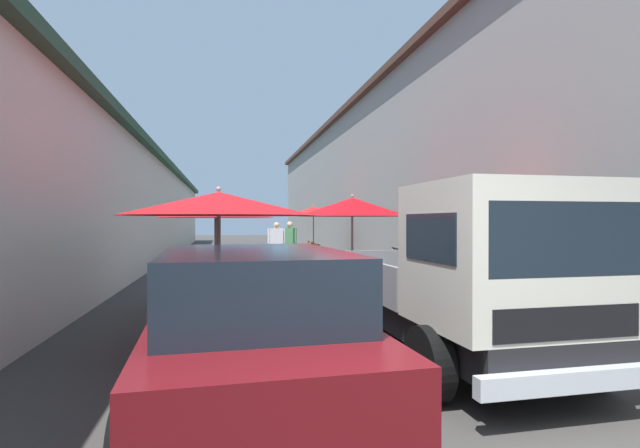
{
  "coord_description": "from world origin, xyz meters",
  "views": [
    {
      "loc": [
        -1.71,
        1.45,
        1.71
      ],
      "look_at": [
        7.15,
        -0.3,
        1.65
      ],
      "focal_mm": 26.99,
      "sensor_mm": 36.0,
      "label": 1
    }
  ],
  "objects_px": {
    "fruit_stall_near_right": "(352,214)",
    "vendor_by_crates": "(277,241)",
    "vendor_in_shade": "(290,240)",
    "fruit_stall_far_left": "(456,228)",
    "parked_scooter": "(399,282)",
    "hatchback_car": "(251,328)",
    "fruit_stall_mid_lane": "(217,225)",
    "delivery_truck": "(474,280)",
    "fruit_stall_far_right": "(216,228)",
    "fruit_stall_near_left": "(313,217)"
  },
  "relations": [
    {
      "from": "fruit_stall_near_left",
      "to": "hatchback_car",
      "type": "distance_m",
      "value": 15.98
    },
    {
      "from": "fruit_stall_mid_lane",
      "to": "hatchback_car",
      "type": "height_order",
      "value": "fruit_stall_mid_lane"
    },
    {
      "from": "fruit_stall_near_right",
      "to": "fruit_stall_far_left",
      "type": "distance_m",
      "value": 3.71
    },
    {
      "from": "fruit_stall_mid_lane",
      "to": "hatchback_car",
      "type": "xyz_separation_m",
      "value": [
        -2.36,
        -0.35,
        -0.92
      ]
    },
    {
      "from": "fruit_stall_near_left",
      "to": "fruit_stall_mid_lane",
      "type": "bearing_deg",
      "value": 164.14
    },
    {
      "from": "parked_scooter",
      "to": "fruit_stall_far_left",
      "type": "bearing_deg",
      "value": -157.29
    },
    {
      "from": "fruit_stall_near_right",
      "to": "hatchback_car",
      "type": "bearing_deg",
      "value": 158.37
    },
    {
      "from": "hatchback_car",
      "to": "delivery_truck",
      "type": "xyz_separation_m",
      "value": [
        0.59,
        -2.51,
        0.3
      ]
    },
    {
      "from": "vendor_by_crates",
      "to": "fruit_stall_far_right",
      "type": "bearing_deg",
      "value": 166.43
    },
    {
      "from": "delivery_truck",
      "to": "vendor_in_shade",
      "type": "xyz_separation_m",
      "value": [
        13.15,
        0.35,
        -0.06
      ]
    },
    {
      "from": "fruit_stall_near_left",
      "to": "fruit_stall_far_left",
      "type": "distance_m",
      "value": 11.93
    },
    {
      "from": "vendor_by_crates",
      "to": "parked_scooter",
      "type": "xyz_separation_m",
      "value": [
        -8.42,
        -1.65,
        -0.52
      ]
    },
    {
      "from": "fruit_stall_near_right",
      "to": "parked_scooter",
      "type": "xyz_separation_m",
      "value": [
        -2.22,
        -0.41,
        -1.43
      ]
    },
    {
      "from": "fruit_stall_far_right",
      "to": "fruit_stall_near_right",
      "type": "bearing_deg",
      "value": -55.46
    },
    {
      "from": "fruit_stall_far_left",
      "to": "parked_scooter",
      "type": "bearing_deg",
      "value": 22.71
    },
    {
      "from": "fruit_stall_near_right",
      "to": "vendor_by_crates",
      "type": "distance_m",
      "value": 6.39
    },
    {
      "from": "fruit_stall_near_right",
      "to": "delivery_truck",
      "type": "distance_m",
      "value": 6.7
    },
    {
      "from": "fruit_stall_near_left",
      "to": "fruit_stall_far_right",
      "type": "bearing_deg",
      "value": 160.19
    },
    {
      "from": "fruit_stall_far_right",
      "to": "parked_scooter",
      "type": "height_order",
      "value": "fruit_stall_far_right"
    },
    {
      "from": "fruit_stall_near_right",
      "to": "vendor_by_crates",
      "type": "bearing_deg",
      "value": 11.28
    },
    {
      "from": "fruit_stall_far_right",
      "to": "fruit_stall_near_left",
      "type": "distance_m",
      "value": 11.28
    },
    {
      "from": "fruit_stall_mid_lane",
      "to": "delivery_truck",
      "type": "distance_m",
      "value": 3.42
    },
    {
      "from": "fruit_stall_far_right",
      "to": "fruit_stall_near_right",
      "type": "xyz_separation_m",
      "value": [
        2.26,
        -3.28,
        0.31
      ]
    },
    {
      "from": "fruit_stall_far_left",
      "to": "parked_scooter",
      "type": "relative_size",
      "value": 1.29
    },
    {
      "from": "fruit_stall_mid_lane",
      "to": "delivery_truck",
      "type": "xyz_separation_m",
      "value": [
        -1.78,
        -2.86,
        -0.62
      ]
    },
    {
      "from": "fruit_stall_mid_lane",
      "to": "fruit_stall_far_left",
      "type": "height_order",
      "value": "fruit_stall_far_left"
    },
    {
      "from": "vendor_in_shade",
      "to": "parked_scooter",
      "type": "height_order",
      "value": "vendor_in_shade"
    },
    {
      "from": "fruit_stall_mid_lane",
      "to": "fruit_stall_near_left",
      "type": "xyz_separation_m",
      "value": [
        13.21,
        -3.75,
        0.21
      ]
    },
    {
      "from": "fruit_stall_far_right",
      "to": "hatchback_car",
      "type": "xyz_separation_m",
      "value": [
        -4.97,
        -0.41,
        -0.84
      ]
    },
    {
      "from": "fruit_stall_near_right",
      "to": "fruit_stall_far_left",
      "type": "bearing_deg",
      "value": -164.66
    },
    {
      "from": "hatchback_car",
      "to": "fruit_stall_far_right",
      "type": "bearing_deg",
      "value": 4.76
    },
    {
      "from": "hatchback_car",
      "to": "delivery_truck",
      "type": "distance_m",
      "value": 2.6
    },
    {
      "from": "hatchback_car",
      "to": "vendor_by_crates",
      "type": "bearing_deg",
      "value": -6.91
    },
    {
      "from": "fruit_stall_mid_lane",
      "to": "fruit_stall_far_left",
      "type": "distance_m",
      "value": 4.39
    },
    {
      "from": "fruit_stall_near_right",
      "to": "hatchback_car",
      "type": "relative_size",
      "value": 0.71
    },
    {
      "from": "vendor_in_shade",
      "to": "fruit_stall_far_right",
      "type": "bearing_deg",
      "value": 163.63
    },
    {
      "from": "fruit_stall_near_right",
      "to": "fruit_stall_far_left",
      "type": "height_order",
      "value": "fruit_stall_near_right"
    },
    {
      "from": "fruit_stall_near_right",
      "to": "hatchback_car",
      "type": "height_order",
      "value": "fruit_stall_near_right"
    },
    {
      "from": "fruit_stall_far_left",
      "to": "hatchback_car",
      "type": "relative_size",
      "value": 0.55
    },
    {
      "from": "fruit_stall_far_right",
      "to": "parked_scooter",
      "type": "bearing_deg",
      "value": -89.41
    },
    {
      "from": "fruit_stall_far_left",
      "to": "delivery_truck",
      "type": "bearing_deg",
      "value": 156.57
    },
    {
      "from": "delivery_truck",
      "to": "hatchback_car",
      "type": "bearing_deg",
      "value": 103.17
    },
    {
      "from": "fruit_stall_near_right",
      "to": "vendor_by_crates",
      "type": "xyz_separation_m",
      "value": [
        6.2,
        1.24,
        -0.91
      ]
    },
    {
      "from": "parked_scooter",
      "to": "fruit_stall_near_left",
      "type": "bearing_deg",
      "value": -0.69
    },
    {
      "from": "fruit_stall_mid_lane",
      "to": "vendor_by_crates",
      "type": "height_order",
      "value": "fruit_stall_mid_lane"
    },
    {
      "from": "hatchback_car",
      "to": "vendor_by_crates",
      "type": "xyz_separation_m",
      "value": [
        13.42,
        -1.63,
        0.23
      ]
    },
    {
      "from": "vendor_by_crates",
      "to": "vendor_in_shade",
      "type": "bearing_deg",
      "value": -59.87
    },
    {
      "from": "vendor_in_shade",
      "to": "fruit_stall_near_right",
      "type": "bearing_deg",
      "value": -173.85
    },
    {
      "from": "fruit_stall_near_right",
      "to": "fruit_stall_far_left",
      "type": "xyz_separation_m",
      "value": [
        -3.57,
        -0.98,
        -0.29
      ]
    },
    {
      "from": "fruit_stall_near_right",
      "to": "parked_scooter",
      "type": "distance_m",
      "value": 2.67
    }
  ]
}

